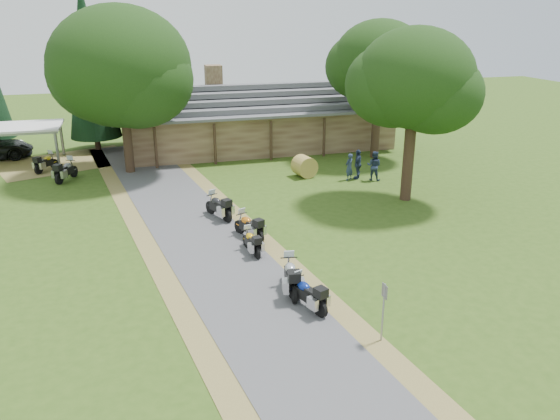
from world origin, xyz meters
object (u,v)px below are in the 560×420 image
object	(u,v)px
lodge	(256,115)
carport	(18,145)
hay_bale	(304,166)
motorcycle_row_a	(307,293)
motorcycle_row_e	(218,205)
motorcycle_carport_a	(46,162)
motorcycle_row_c	(251,241)
motorcycle_row_d	(249,225)
motorcycle_row_b	(291,275)
motorcycle_carport_b	(66,170)

from	to	relation	value
lodge	carport	size ratio (longest dim) A/B	3.53
lodge	hay_bale	xyz separation A→B (m)	(0.96, -9.08, -1.78)
motorcycle_row_a	hay_bale	world-z (taller)	hay_bale
lodge	motorcycle_row_a	bearing A→B (deg)	-99.67
carport	hay_bale	bearing A→B (deg)	-25.06
motorcycle_row_e	motorcycle_carport_a	world-z (taller)	motorcycle_row_e
carport	motorcycle_row_c	world-z (taller)	carport
carport	motorcycle_row_e	world-z (taller)	carport
motorcycle_carport_a	hay_bale	xyz separation A→B (m)	(16.07, -5.93, 0.03)
motorcycle_row_d	motorcycle_carport_a	distance (m)	18.11
motorcycle_row_c	hay_bale	size ratio (longest dim) A/B	1.24
motorcycle_row_b	motorcycle_row_e	distance (m)	8.64
motorcycle_row_d	motorcycle_carport_a	bearing A→B (deg)	11.88
lodge	motorcycle_row_c	world-z (taller)	lodge
motorcycle_row_c	motorcycle_row_b	bearing A→B (deg)	-178.51
lodge	motorcycle_carport_b	bearing A→B (deg)	-157.06
motorcycle_row_e	motorcycle_carport_b	world-z (taller)	motorcycle_carport_b
motorcycle_row_a	motorcycle_carport_a	size ratio (longest dim) A/B	0.99
carport	motorcycle_row_a	xyz separation A→B (m)	(12.88, -24.48, -0.68)
motorcycle_row_c	hay_bale	bearing A→B (deg)	-37.08
motorcycle_row_a	motorcycle_row_b	bearing A→B (deg)	-13.04
lodge	hay_bale	size ratio (longest dim) A/B	15.88
motorcycle_row_a	motorcycle_row_e	distance (m)	9.98
motorcycle_row_c	motorcycle_row_d	world-z (taller)	motorcycle_row_d
carport	motorcycle_row_e	distance (m)	18.57
lodge	motorcycle_row_a	distance (m)	25.28
lodge	motorcycle_carport_b	world-z (taller)	lodge
motorcycle_row_c	motorcycle_row_d	distance (m)	1.67
motorcycle_carport_a	motorcycle_carport_b	xyz separation A→B (m)	(1.45, -2.63, 0.07)
motorcycle_row_d	motorcycle_row_c	bearing A→B (deg)	147.87
motorcycle_row_b	motorcycle_row_c	distance (m)	3.92
carport	lodge	bearing A→B (deg)	1.89
motorcycle_row_c	motorcycle_carport_b	xyz separation A→B (m)	(-8.62, 13.88, 0.14)
motorcycle_row_e	motorcycle_carport_b	bearing A→B (deg)	18.56
motorcycle_row_b	motorcycle_row_d	xyz separation A→B (m)	(-0.35, 5.51, -0.05)
motorcycle_row_a	motorcycle_row_b	size ratio (longest dim) A/B	0.90
motorcycle_row_c	motorcycle_row_e	bearing A→B (deg)	0.09
motorcycle_row_d	motorcycle_carport_a	xyz separation A→B (m)	(-10.34, 14.87, -0.01)
lodge	hay_bale	world-z (taller)	lodge
motorcycle_row_c	motorcycle_row_e	size ratio (longest dim) A/B	0.83
motorcycle_carport_b	hay_bale	world-z (taller)	motorcycle_carport_b
motorcycle_row_a	hay_bale	size ratio (longest dim) A/B	1.38
motorcycle_row_c	lodge	bearing A→B (deg)	-21.89
motorcycle_row_d	motorcycle_carport_b	world-z (taller)	motorcycle_carport_b
motorcycle_row_d	motorcycle_row_e	distance (m)	3.17
carport	motorcycle_carport_b	xyz separation A→B (m)	(3.46, -5.40, -0.60)
motorcycle_row_b	motorcycle_carport_a	world-z (taller)	motorcycle_row_b
motorcycle_row_a	motorcycle_carport_a	bearing A→B (deg)	5.77
hay_bale	motorcycle_carport_b	bearing A→B (deg)	167.30
lodge	motorcycle_row_d	bearing A→B (deg)	-104.82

